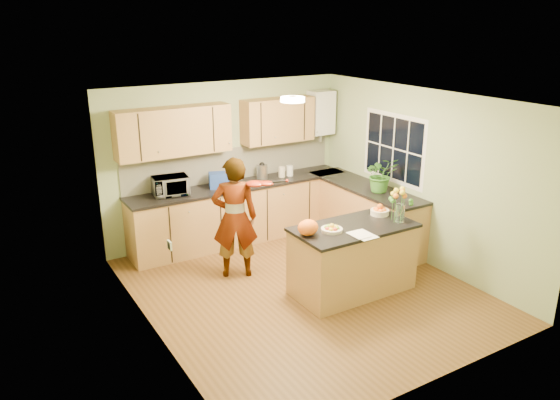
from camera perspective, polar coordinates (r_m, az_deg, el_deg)
floor at (r=7.30m, az=2.45°, el=-9.33°), size 4.50×4.50×0.00m
ceiling at (r=6.52m, az=2.76°, el=10.48°), size 4.00×4.50×0.02m
wall_back at (r=8.69m, az=-5.65°, el=4.06°), size 4.00×0.02×2.50m
wall_front at (r=5.23m, az=16.47°, el=-6.74°), size 4.00×0.02×2.50m
wall_left at (r=6.00m, az=-13.55°, el=-3.14°), size 0.02×4.50×2.50m
wall_right at (r=8.05m, az=14.56°, el=2.35°), size 0.02×4.50×2.50m
back_counter at (r=8.71m, az=-4.04°, el=-1.24°), size 3.64×0.62×0.94m
right_counter at (r=8.68m, az=8.78°, el=-1.49°), size 0.62×2.24×0.94m
splashback at (r=8.73m, az=-5.01°, el=3.81°), size 3.60×0.02×0.52m
upper_cabinets at (r=8.34m, az=-6.37°, el=7.64°), size 3.20×0.34×0.70m
boiler at (r=9.27m, az=4.29°, el=9.09°), size 0.40×0.30×0.86m
window_right at (r=8.38m, az=11.79°, el=5.32°), size 0.01×1.30×1.05m
light_switch at (r=5.45m, az=-11.47°, el=-4.65°), size 0.02×0.09×0.09m
ceiling_lamp at (r=6.77m, az=1.32°, el=10.47°), size 0.30×0.30×0.07m
peninsula_island at (r=7.15m, az=7.59°, el=-6.08°), size 1.58×0.81×0.91m
fruit_dish at (r=6.75m, az=5.44°, el=-2.97°), size 0.27×0.27×0.09m
orange_bowl at (r=7.39m, az=10.38°, el=-1.08°), size 0.25×0.25×0.14m
flower_vase at (r=7.11m, az=12.56°, el=0.38°), size 0.28×0.28×0.52m
orange_bag at (r=6.60m, az=2.94°, el=-2.89°), size 0.31×0.29×0.20m
papers at (r=6.69m, az=8.68°, el=-3.61°), size 0.24×0.33×0.01m
violinist at (r=7.39m, az=-4.75°, el=-1.87°), size 0.73×0.62×1.69m
violin at (r=7.13m, az=-2.63°, el=1.71°), size 0.61×0.53×0.15m
microwave at (r=8.12m, az=-11.37°, el=1.47°), size 0.54×0.40×0.28m
blue_box at (r=8.37m, az=-6.42°, el=2.08°), size 0.34×0.29×0.23m
kettle at (r=8.74m, az=-1.89°, el=3.02°), size 0.17×0.17×0.33m
jar_cream at (r=8.89m, az=0.19°, el=2.97°), size 0.11×0.11×0.17m
jar_white at (r=8.95m, az=1.03°, el=3.09°), size 0.14×0.14×0.17m
potted_plant at (r=8.22m, az=10.50°, el=2.65°), size 0.60×0.57×0.53m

